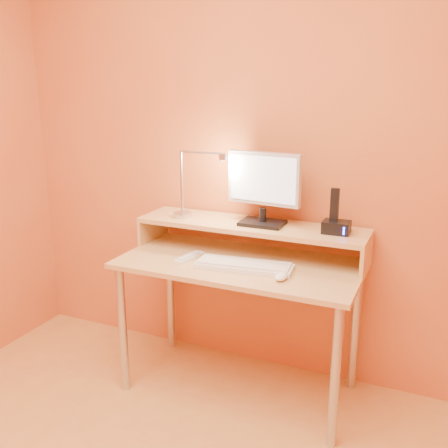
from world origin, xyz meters
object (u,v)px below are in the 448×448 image
at_px(lamp_base, 182,215).
at_px(remote_control, 189,258).
at_px(phone_dock, 336,227).
at_px(mouse, 281,276).
at_px(monitor_panel, 264,178).
at_px(keyboard, 244,266).

height_order(lamp_base, remote_control, lamp_base).
xyz_separation_m(phone_dock, remote_control, (-0.69, -0.22, -0.18)).
bearing_deg(remote_control, mouse, 2.47).
bearing_deg(phone_dock, remote_control, -163.47).
height_order(lamp_base, mouse, lamp_base).
relative_size(monitor_panel, remote_control, 2.08).
bearing_deg(monitor_panel, keyboard, -86.03).
bearing_deg(keyboard, remote_control, 172.34).
xyz_separation_m(monitor_panel, keyboard, (-0.01, -0.24, -0.39)).
relative_size(monitor_panel, mouse, 3.92).
distance_m(lamp_base, phone_dock, 0.83).
height_order(keyboard, mouse, mouse).
xyz_separation_m(mouse, remote_control, (-0.51, 0.07, -0.01)).
bearing_deg(phone_dock, monitor_panel, 177.04).
distance_m(phone_dock, mouse, 0.39).
xyz_separation_m(phone_dock, mouse, (-0.18, -0.30, -0.17)).
distance_m(monitor_panel, mouse, 0.53).
relative_size(monitor_panel, keyboard, 0.83).
height_order(phone_dock, mouse, phone_dock).
bearing_deg(lamp_base, monitor_panel, 5.11).
distance_m(monitor_panel, phone_dock, 0.43).
bearing_deg(monitor_panel, lamp_base, -169.02).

